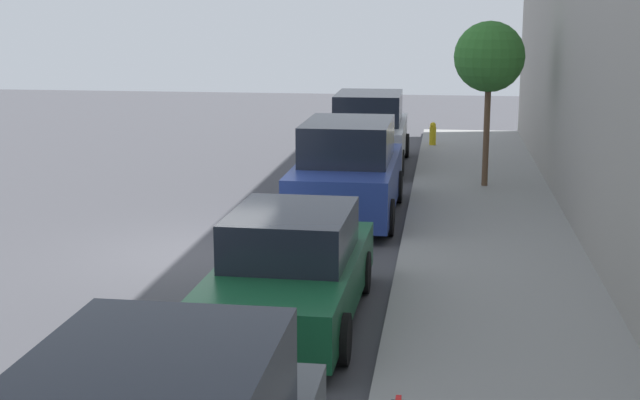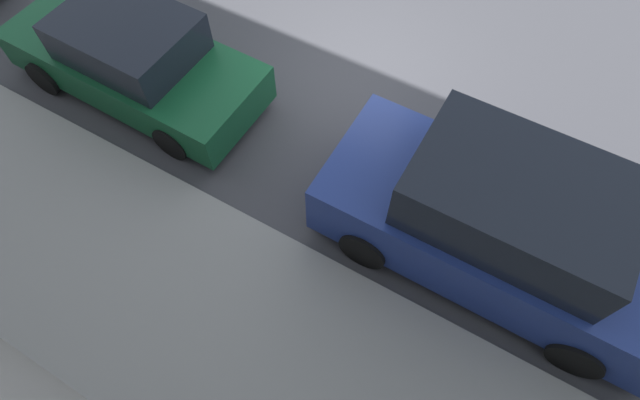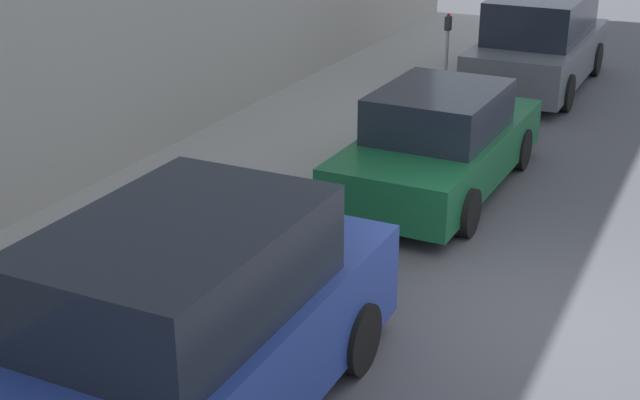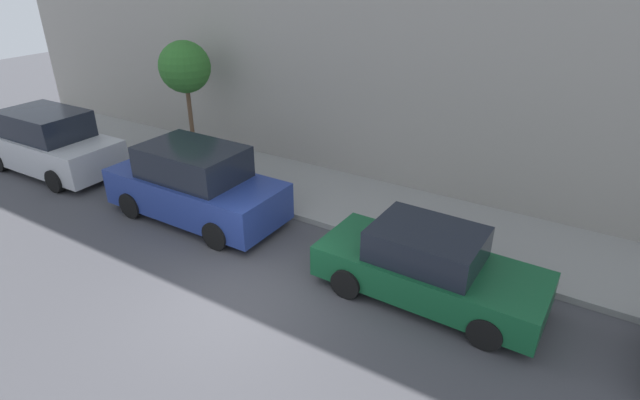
{
  "view_description": "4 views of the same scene",
  "coord_description": "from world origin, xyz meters",
  "px_view_note": "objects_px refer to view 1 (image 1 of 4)",
  "views": [
    {
      "loc": [
        4.22,
        -14.54,
        4.2
      ],
      "look_at": [
        2.14,
        0.17,
        1.0
      ],
      "focal_mm": 50.0,
      "sensor_mm": 36.0,
      "label": 1
    },
    {
      "loc": [
        6.05,
        2.7,
        6.73
      ],
      "look_at": [
        3.16,
        1.05,
        1.0
      ],
      "focal_mm": 28.0,
      "sensor_mm": 36.0,
      "label": 2
    },
    {
      "loc": [
        -1.56,
        8.58,
        4.79
      ],
      "look_at": [
        2.5,
        0.22,
        1.0
      ],
      "focal_mm": 50.0,
      "sensor_mm": 36.0,
      "label": 3
    },
    {
      "loc": [
        -5.97,
        -5.63,
        6.31
      ],
      "look_at": [
        3.12,
        0.0,
        1.0
      ],
      "focal_mm": 28.0,
      "sensor_mm": 36.0,
      "label": 4
    }
  ],
  "objects_px": {
    "parked_sedan_second": "(291,270)",
    "parked_suv_fourth": "(369,132)",
    "street_tree": "(489,58)",
    "parked_suv_third": "(348,172)",
    "fire_hydrant": "(433,134)"
  },
  "relations": [
    {
      "from": "parked_suv_third",
      "to": "street_tree",
      "type": "xyz_separation_m",
      "value": [
        2.89,
        2.96,
        2.18
      ]
    },
    {
      "from": "parked_suv_third",
      "to": "fire_hydrant",
      "type": "xyz_separation_m",
      "value": [
        1.58,
        9.17,
        -0.44
      ]
    },
    {
      "from": "parked_suv_fourth",
      "to": "fire_hydrant",
      "type": "distance_m",
      "value": 3.49
    },
    {
      "from": "street_tree",
      "to": "fire_hydrant",
      "type": "relative_size",
      "value": 5.49
    },
    {
      "from": "parked_suv_third",
      "to": "street_tree",
      "type": "distance_m",
      "value": 4.68
    },
    {
      "from": "parked_suv_fourth",
      "to": "street_tree",
      "type": "height_order",
      "value": "street_tree"
    },
    {
      "from": "parked_suv_fourth",
      "to": "street_tree",
      "type": "bearing_deg",
      "value": -46.71
    },
    {
      "from": "street_tree",
      "to": "fire_hydrant",
      "type": "height_order",
      "value": "street_tree"
    },
    {
      "from": "parked_suv_third",
      "to": "street_tree",
      "type": "relative_size",
      "value": 1.27
    },
    {
      "from": "parked_sedan_second",
      "to": "parked_suv_fourth",
      "type": "xyz_separation_m",
      "value": [
        -0.04,
        12.52,
        0.21
      ]
    },
    {
      "from": "street_tree",
      "to": "fire_hydrant",
      "type": "distance_m",
      "value": 6.87
    },
    {
      "from": "street_tree",
      "to": "fire_hydrant",
      "type": "xyz_separation_m",
      "value": [
        -1.32,
        6.21,
        -2.62
      ]
    },
    {
      "from": "parked_suv_third",
      "to": "parked_suv_fourth",
      "type": "bearing_deg",
      "value": 91.06
    },
    {
      "from": "parked_suv_third",
      "to": "parked_sedan_second",
      "type": "bearing_deg",
      "value": -90.65
    },
    {
      "from": "parked_sedan_second",
      "to": "street_tree",
      "type": "xyz_separation_m",
      "value": [
        2.97,
        9.32,
        2.39
      ]
    }
  ]
}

